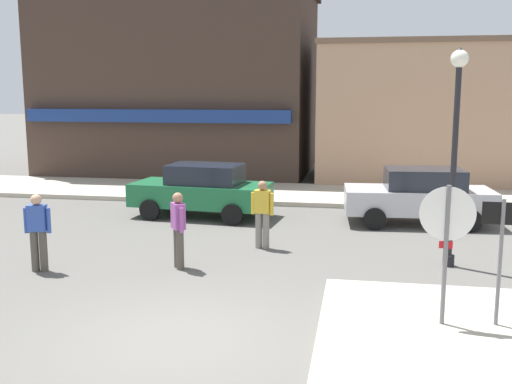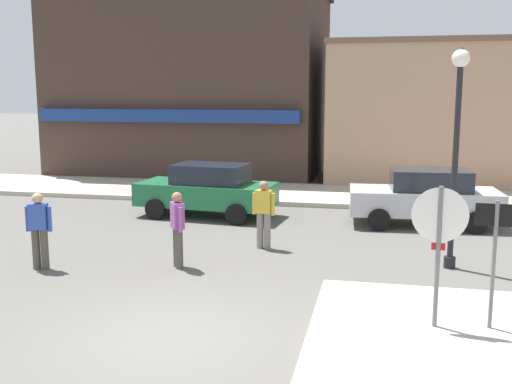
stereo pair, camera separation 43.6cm
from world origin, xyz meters
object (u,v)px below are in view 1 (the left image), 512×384
stop_sign (446,237)px  pedestrian_kerb_side (38,230)px  parked_car_nearest (202,190)px  pedestrian_crossing_far (262,212)px  parked_car_second (419,195)px  lamp_post (456,126)px  one_way_sign (501,250)px  pedestrian_crossing_near (178,228)px

stop_sign → pedestrian_kerb_side: 8.00m
parked_car_nearest → pedestrian_crossing_far: size_ratio=2.58×
stop_sign → pedestrian_kerb_side: stop_sign is taller
parked_car_second → stop_sign: bearing=-92.4°
parked_car_nearest → pedestrian_crossing_far: (2.33, -3.23, 0.06)m
stop_sign → pedestrian_crossing_far: bearing=128.4°
parked_car_second → pedestrian_crossing_far: (-3.87, -3.32, 0.06)m
parked_car_second → pedestrian_kerb_side: pedestrian_kerb_side is taller
parked_car_nearest → lamp_post: bearing=-31.6°
parked_car_nearest → pedestrian_crossing_far: bearing=-54.2°
stop_sign → parked_car_nearest: bearing=127.3°
pedestrian_kerb_side → parked_car_second: bearing=36.2°
one_way_sign → pedestrian_crossing_far: 6.17m
one_way_sign → pedestrian_kerb_side: bearing=168.3°
stop_sign → pedestrian_kerb_side: bearing=166.5°
pedestrian_crossing_far → pedestrian_crossing_near: bearing=-127.4°
pedestrian_crossing_near → pedestrian_crossing_far: same height
lamp_post → pedestrian_kerb_side: 8.80m
stop_sign → one_way_sign: bearing=7.1°
parked_car_nearest → pedestrian_crossing_far: 3.98m
one_way_sign → pedestrian_kerb_side: (-8.56, 1.77, -0.46)m
lamp_post → parked_car_second: lamp_post is taller
lamp_post → parked_car_second: (-0.27, 4.06, -2.15)m
parked_car_second → one_way_sign: bearing=-86.5°
one_way_sign → lamp_post: bearing=93.3°
pedestrian_crossing_near → pedestrian_kerb_side: bearing=-165.8°
one_way_sign → parked_car_nearest: bearing=131.3°
lamp_post → parked_car_nearest: 7.89m
one_way_sign → pedestrian_crossing_near: one_way_sign is taller
pedestrian_crossing_far → pedestrian_kerb_side: bearing=-148.3°
lamp_post → parked_car_nearest: bearing=148.4°
pedestrian_crossing_far → one_way_sign: bearing=-45.2°
parked_car_nearest → pedestrian_kerb_side: bearing=-107.9°
lamp_post → pedestrian_kerb_side: (-8.35, -1.85, -2.09)m
lamp_post → pedestrian_crossing_near: lamp_post is taller
pedestrian_crossing_near → lamp_post: bearing=11.7°
lamp_post → parked_car_second: size_ratio=1.11×
stop_sign → pedestrian_crossing_near: size_ratio=1.43×
lamp_post → one_way_sign: bearing=-86.7°
stop_sign → lamp_post: size_ratio=0.51×
pedestrian_crossing_near → stop_sign: bearing=-27.2°
stop_sign → parked_car_second: 7.82m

